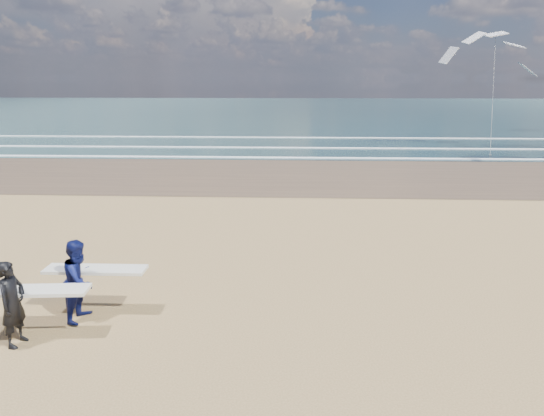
{
  "coord_description": "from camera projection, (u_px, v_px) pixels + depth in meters",
  "views": [
    {
      "loc": [
        4.25,
        -8.47,
        5.03
      ],
      "look_at": [
        3.6,
        6.0,
        1.15
      ],
      "focal_mm": 32.0,
      "sensor_mm": 36.0,
      "label": 1
    }
  ],
  "objects": [
    {
      "name": "kite_1",
      "position": [
        494.0,
        70.0,
        33.89
      ],
      "size": [
        6.9,
        4.86,
        9.41
      ],
      "color": "slate",
      "rests_on": "ground"
    },
    {
      "name": "ocean",
      "position": [
        392.0,
        111.0,
        78.26
      ],
      "size": [
        220.0,
        100.0,
        0.02
      ],
      "primitive_type": "cube",
      "color": "#193337",
      "rests_on": "ground"
    },
    {
      "name": "surfer_near",
      "position": [
        16.0,
        302.0,
        9.31
      ],
      "size": [
        2.24,
        1.04,
        1.72
      ],
      "color": "black",
      "rests_on": "ground"
    },
    {
      "name": "surfer_far",
      "position": [
        81.0,
        279.0,
        10.31
      ],
      "size": [
        2.2,
        1.08,
        1.78
      ],
      "color": "#0D144C",
      "rests_on": "ground"
    },
    {
      "name": "foam_breakers",
      "position": [
        506.0,
        148.0,
        35.89
      ],
      "size": [
        220.0,
        11.7,
        0.05
      ],
      "color": "white",
      "rests_on": "ground"
    }
  ]
}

